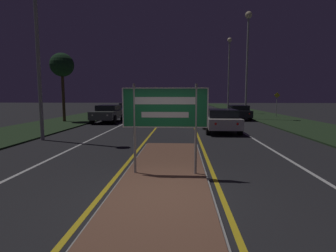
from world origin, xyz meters
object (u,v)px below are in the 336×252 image
at_px(streetlight_right_far, 229,64).
at_px(car_approaching_1, 128,109).
at_px(streetlight_right_near, 248,45).
at_px(car_receding_1, 238,112).
at_px(warning_sign, 277,102).
at_px(highway_sign, 165,111).
at_px(car_approaching_2, 164,105).
at_px(car_approaching_0, 108,113).
at_px(car_receding_0, 221,120).
at_px(car_receding_2, 196,107).

relative_size(streetlight_right_far, car_approaching_1, 2.24).
relative_size(streetlight_right_near, car_approaching_1, 2.34).
relative_size(car_receding_1, warning_sign, 1.81).
distance_m(highway_sign, car_approaching_2, 36.07).
height_order(car_receding_1, car_approaching_0, car_approaching_0).
relative_size(car_receding_0, car_receding_1, 0.94).
bearing_deg(car_approaching_1, highway_sign, -75.85).
distance_m(streetlight_right_far, car_receding_0, 18.61).
xyz_separation_m(streetlight_right_near, warning_sign, (3.72, 2.46, -5.29)).
bearing_deg(car_approaching_2, streetlight_right_far, -46.82).
xyz_separation_m(car_approaching_1, warning_sign, (16.14, -3.30, 0.86)).
height_order(highway_sign, car_approaching_0, highway_sign).
height_order(streetlight_right_near, streetlight_right_far, streetlight_right_near).
height_order(car_approaching_1, car_approaching_2, same).
height_order(streetlight_right_near, car_approaching_1, streetlight_right_near).
relative_size(car_approaching_0, car_approaching_1, 1.08).
distance_m(streetlight_right_far, car_approaching_2, 13.87).
xyz_separation_m(car_approaching_0, warning_sign, (15.96, 5.57, 0.80)).
xyz_separation_m(highway_sign, car_receding_1, (5.73, 18.06, -1.09)).
relative_size(car_receding_1, car_approaching_0, 1.00).
height_order(car_receding_0, car_receding_2, car_receding_2).
bearing_deg(car_receding_2, car_receding_0, -88.50).
bearing_deg(streetlight_right_near, car_receding_0, -112.09).
bearing_deg(streetlight_right_near, car_approaching_1, 155.12).
xyz_separation_m(car_receding_2, warning_sign, (7.79, -7.77, 0.83)).
relative_size(streetlight_right_near, streetlight_right_far, 1.05).
xyz_separation_m(streetlight_right_far, car_receding_2, (-3.92, 1.55, -5.41)).
bearing_deg(car_approaching_0, car_receding_1, 15.40).
height_order(car_approaching_0, warning_sign, warning_sign).
xyz_separation_m(car_receding_0, car_approaching_2, (-5.31, 26.78, -0.03)).
distance_m(streetlight_right_far, car_receding_1, 10.20).
bearing_deg(highway_sign, warning_sign, 63.59).
bearing_deg(car_approaching_0, car_approaching_1, 91.17).
height_order(car_receding_0, car_approaching_1, car_receding_0).
xyz_separation_m(highway_sign, streetlight_right_far, (6.29, 26.67, 4.35)).
bearing_deg(car_approaching_1, warning_sign, -11.57).
height_order(streetlight_right_far, car_approaching_0, streetlight_right_far).
relative_size(car_receding_1, car_approaching_2, 1.09).
xyz_separation_m(streetlight_right_near, streetlight_right_far, (-0.15, 8.67, -0.72)).
distance_m(car_approaching_0, warning_sign, 16.93).
distance_m(car_receding_2, warning_sign, 11.03).
relative_size(car_receding_2, car_approaching_2, 1.04).
xyz_separation_m(car_receding_1, car_approaching_1, (-11.72, 5.70, 0.00)).
bearing_deg(car_approaching_2, car_receding_0, -78.79).
xyz_separation_m(car_approaching_0, car_approaching_1, (-0.18, 8.88, -0.05)).
bearing_deg(streetlight_right_far, car_approaching_1, -166.66).
bearing_deg(car_approaching_1, car_approaching_0, -88.83).
distance_m(streetlight_right_near, car_approaching_0, 14.03).
distance_m(streetlight_right_near, streetlight_right_far, 8.70).
xyz_separation_m(streetlight_right_far, car_receding_0, (-3.42, -17.47, -5.41)).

